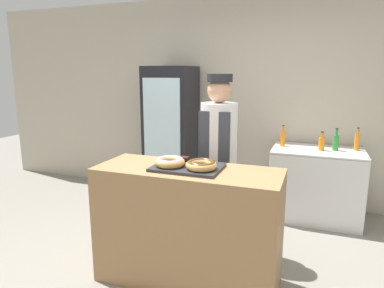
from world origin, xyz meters
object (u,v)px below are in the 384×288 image
object	(u,v)px
baker_person	(218,159)
bottle_orange	(322,143)
bottle_orange_b	(283,138)
brownie_back_right	(203,161)
brownie_back_left	(184,159)
chest_freezer	(316,184)
bottle_orange_b_b	(357,142)
serving_tray	(188,167)
donut_chocolate_glaze	(201,165)
donut_light_glaze	(170,162)
bottle_green	(336,142)
beverage_fridge	(171,135)

from	to	relation	value
baker_person	bottle_orange	xyz separation A→B (m)	(0.92, 1.09, 0.01)
baker_person	bottle_orange_b	bearing A→B (deg)	68.04
brownie_back_right	baker_person	distance (m)	0.48
brownie_back_left	bottle_orange	bearing A→B (deg)	55.29
brownie_back_right	brownie_back_left	bearing A→B (deg)	180.00
chest_freezer	bottle_orange	distance (m)	0.50
bottle_orange_b_b	bottle_orange	bearing A→B (deg)	-160.11
bottle_orange	bottle_orange_b	distance (m)	0.45
brownie_back_right	bottle_orange_b_b	world-z (taller)	bottle_orange_b_b
serving_tray	donut_chocolate_glaze	distance (m)	0.15
serving_tray	donut_light_glaze	distance (m)	0.15
serving_tray	bottle_orange_b_b	xyz separation A→B (m)	(1.38, 1.84, -0.05)
brownie_back_right	bottle_orange	bearing A→B (deg)	59.69
donut_light_glaze	baker_person	world-z (taller)	baker_person
serving_tray	bottle_green	size ratio (longest dim) A/B	2.06
beverage_fridge	bottle_orange	size ratio (longest dim) A/B	8.18
chest_freezer	bottle_orange_b	distance (m)	0.66
bottle_orange	baker_person	bearing A→B (deg)	-130.05
brownie_back_left	baker_person	bearing A→B (deg)	70.89
brownie_back_left	bottle_orange_b_b	bearing A→B (deg)	49.27
serving_tray	bottle_orange_b	distance (m)	1.87
donut_chocolate_glaze	bottle_orange	xyz separation A→B (m)	(0.87, 1.75, -0.11)
donut_chocolate_glaze	bottle_orange	world-z (taller)	donut_chocolate_glaze
serving_tray	brownie_back_right	bearing A→B (deg)	59.07
bottle_orange_b	bottle_orange_b_b	bearing A→B (deg)	3.60
donut_chocolate_glaze	bottle_orange	size ratio (longest dim) A/B	1.07
bottle_green	bottle_orange_b_b	size ratio (longest dim) A/B	0.97
bottle_green	bottle_orange_b	bearing A→B (deg)	176.78
brownie_back_right	bottle_green	world-z (taller)	bottle_green
serving_tray	beverage_fridge	distance (m)	1.95
serving_tray	donut_light_glaze	bearing A→B (deg)	-158.88
brownie_back_right	beverage_fridge	xyz separation A→B (m)	(-0.98, 1.59, -0.12)
brownie_back_right	beverage_fridge	distance (m)	1.87
chest_freezer	beverage_fridge	bearing A→B (deg)	-179.80
brownie_back_left	chest_freezer	bearing A→B (deg)	56.54
beverage_fridge	bottle_orange_b	xyz separation A→B (m)	(1.45, 0.06, 0.04)
donut_light_glaze	bottle_orange_b	bearing A→B (deg)	69.63
bottle_green	bottle_orange_b_b	distance (m)	0.24
donut_light_glaze	donut_chocolate_glaze	size ratio (longest dim) A/B	1.00
bottle_green	bottle_orange_b_b	xyz separation A→B (m)	(0.23, 0.09, 0.00)
brownie_back_left	brownie_back_right	bearing A→B (deg)	0.00
baker_person	bottle_orange	bearing A→B (deg)	49.95
chest_freezer	bottle_orange_b	world-z (taller)	bottle_orange_b
bottle_orange	donut_light_glaze	bearing A→B (deg)	-122.74
bottle_orange	serving_tray	bearing A→B (deg)	-120.36
bottle_orange	bottle_orange_b_b	size ratio (longest dim) A/B	0.83
bottle_green	donut_light_glaze	bearing A→B (deg)	-125.33
beverage_fridge	bottle_orange_b_b	world-z (taller)	beverage_fridge
beverage_fridge	brownie_back_right	bearing A→B (deg)	-58.18
brownie_back_right	bottle_orange_b	bearing A→B (deg)	74.12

